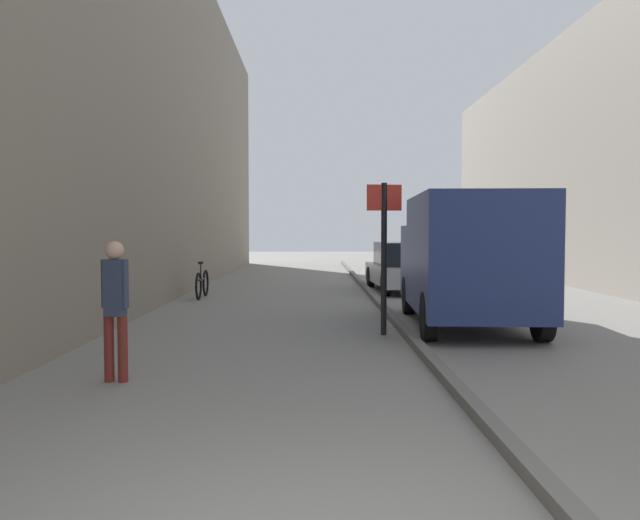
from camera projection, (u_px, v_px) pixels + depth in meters
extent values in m
plane|color=gray|center=(314.00, 306.00, 14.93)|extent=(80.00, 80.00, 0.00)
cube|color=gray|center=(103.00, 86.00, 14.65)|extent=(2.62, 40.00, 10.34)
cube|color=#615F5B|center=(380.00, 303.00, 14.95)|extent=(0.16, 40.00, 0.12)
cylinder|color=maroon|center=(109.00, 349.00, 7.40)|extent=(0.12, 0.12, 0.78)
cylinder|color=maroon|center=(123.00, 349.00, 7.39)|extent=(0.12, 0.12, 0.78)
cube|color=#2D3851|center=(115.00, 288.00, 7.36)|extent=(0.23, 0.20, 0.66)
cylinder|color=#2D3851|center=(105.00, 284.00, 7.37)|extent=(0.09, 0.09, 0.57)
cylinder|color=#2D3851|center=(125.00, 284.00, 7.35)|extent=(0.09, 0.09, 0.57)
sphere|color=tan|center=(114.00, 250.00, 7.34)|extent=(0.22, 0.22, 0.22)
cube|color=navy|center=(473.00, 254.00, 11.13)|extent=(2.20, 3.62, 2.08)
cube|color=navy|center=(450.00, 262.00, 13.58)|extent=(2.09, 1.47, 1.56)
cube|color=black|center=(447.00, 245.00, 14.04)|extent=(1.70, 0.13, 0.69)
cylinder|color=black|center=(408.00, 295.00, 13.52)|extent=(0.26, 0.81, 0.80)
cylinder|color=black|center=(494.00, 296.00, 13.44)|extent=(0.26, 0.81, 0.80)
cylinder|color=black|center=(429.00, 316.00, 10.16)|extent=(0.26, 0.81, 0.80)
cylinder|color=black|center=(542.00, 317.00, 10.08)|extent=(0.26, 0.81, 0.80)
cube|color=#B7B7BC|center=(405.00, 274.00, 18.72)|extent=(2.02, 4.29, 0.55)
cube|color=black|center=(405.00, 254.00, 18.69)|extent=(1.64, 2.60, 0.68)
cylinder|color=black|center=(371.00, 277.00, 20.10)|extent=(0.23, 0.65, 0.64)
cylinder|color=black|center=(421.00, 277.00, 20.21)|extent=(0.23, 0.65, 0.64)
cylinder|color=black|center=(385.00, 284.00, 17.26)|extent=(0.23, 0.65, 0.64)
cylinder|color=black|center=(444.00, 284.00, 17.36)|extent=(0.23, 0.65, 0.64)
cylinder|color=black|center=(384.00, 259.00, 10.71)|extent=(0.10, 0.10, 2.60)
cube|color=red|center=(384.00, 198.00, 10.67)|extent=(0.60, 0.09, 0.44)
torus|color=black|center=(206.00, 283.00, 17.23)|extent=(0.06, 0.72, 0.72)
torus|color=black|center=(199.00, 286.00, 16.18)|extent=(0.06, 0.72, 0.72)
cylinder|color=black|center=(202.00, 279.00, 16.70)|extent=(0.05, 0.95, 0.05)
cylinder|color=black|center=(201.00, 271.00, 16.50)|extent=(0.04, 0.04, 0.40)
cube|color=black|center=(201.00, 263.00, 16.49)|extent=(0.10, 0.24, 0.06)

